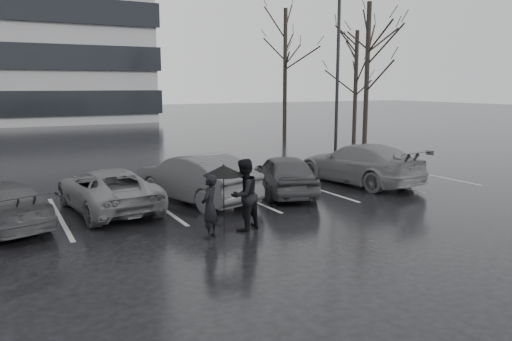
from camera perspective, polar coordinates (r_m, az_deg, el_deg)
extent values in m
plane|color=black|center=(13.85, 0.84, -5.21)|extent=(160.00, 160.00, 0.00)
imported|color=black|center=(16.45, 3.22, -0.43)|extent=(2.71, 4.24, 1.34)
imported|color=#29292B|center=(15.49, -6.99, -0.85)|extent=(2.80, 4.79, 1.49)
imported|color=#4C4C4F|center=(14.92, -16.60, -2.11)|extent=(2.48, 4.60, 1.23)
imported|color=#4C4C4F|center=(18.63, 11.67, 0.78)|extent=(2.76, 5.32, 1.47)
imported|color=black|center=(11.78, -5.33, -4.11)|extent=(0.65, 0.65, 1.52)
imported|color=black|center=(12.33, -1.40, -2.79)|extent=(1.08, 0.99, 1.79)
cylinder|color=black|center=(12.23, -3.69, -3.74)|extent=(0.02, 0.02, 1.45)
cone|color=black|center=(12.07, -3.73, 0.03)|extent=(1.00, 1.00, 0.25)
sphere|color=black|center=(12.05, -3.73, 0.63)|extent=(0.05, 0.05, 0.05)
cylinder|color=gray|center=(24.94, 9.05, 1.60)|extent=(0.49, 0.49, 0.20)
cylinder|color=black|center=(24.71, 9.32, 11.59)|extent=(0.16, 0.16, 8.85)
cube|color=#A5A6A8|center=(14.73, -21.53, -4.98)|extent=(0.12, 5.00, 0.00)
cube|color=#A5A6A8|center=(15.27, -11.03, -3.97)|extent=(0.12, 5.00, 0.00)
cube|color=#A5A6A8|center=(16.27, -1.56, -2.94)|extent=(0.12, 5.00, 0.00)
cube|color=#A5A6A8|center=(17.67, 6.60, -1.99)|extent=(0.12, 5.00, 0.00)
cube|color=#A5A6A8|center=(19.37, 13.43, -1.15)|extent=(0.12, 5.00, 0.00)
cube|color=#A5A6A8|center=(21.31, 19.09, -0.45)|extent=(0.12, 5.00, 0.00)
cylinder|color=black|center=(28.51, 12.55, 10.37)|extent=(0.26, 0.26, 8.00)
cylinder|color=black|center=(33.18, 11.31, 9.42)|extent=(0.26, 0.26, 7.00)
cylinder|color=black|center=(33.62, 3.33, 10.87)|extent=(0.26, 0.26, 8.50)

